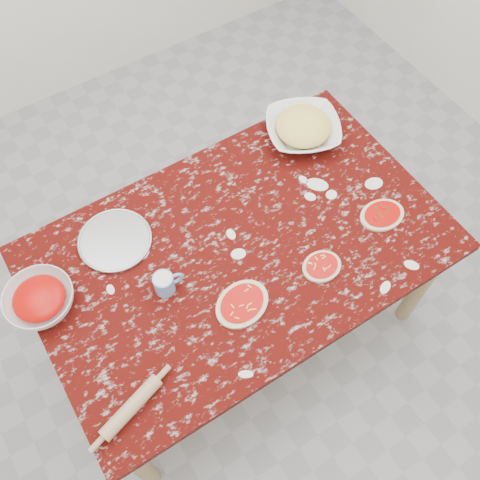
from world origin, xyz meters
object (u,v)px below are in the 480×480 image
pizza_tray (115,241)px  cheese_bowl (303,130)px  sauce_bowl (40,300)px  rolling_pin (131,407)px  worktable (240,257)px  flour_mug (165,283)px

pizza_tray → cheese_bowl: (0.94, 0.05, 0.03)m
pizza_tray → cheese_bowl: size_ratio=0.89×
sauce_bowl → pizza_tray: bearing=16.9°
sauce_bowl → rolling_pin: sauce_bowl is taller
cheese_bowl → rolling_pin: 1.35m
worktable → cheese_bowl: (0.54, 0.33, 0.12)m
sauce_bowl → cheese_bowl: (1.28, 0.15, -0.00)m
pizza_tray → sauce_bowl: bearing=-163.1°
cheese_bowl → worktable: bearing=-148.2°
worktable → rolling_pin: 0.72m
flour_mug → sauce_bowl: bearing=155.9°
flour_mug → rolling_pin: 0.45m
rolling_pin → cheese_bowl: bearing=29.6°
cheese_bowl → flour_mug: (-0.86, -0.34, 0.01)m
sauce_bowl → cheese_bowl: 1.28m
pizza_tray → flour_mug: size_ratio=2.48×
cheese_bowl → flour_mug: size_ratio=2.80×
sauce_bowl → flour_mug: 0.45m
cheese_bowl → flour_mug: 0.93m
rolling_pin → pizza_tray: bearing=69.3°
worktable → sauce_bowl: bearing=166.5°
worktable → sauce_bowl: size_ratio=6.30×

